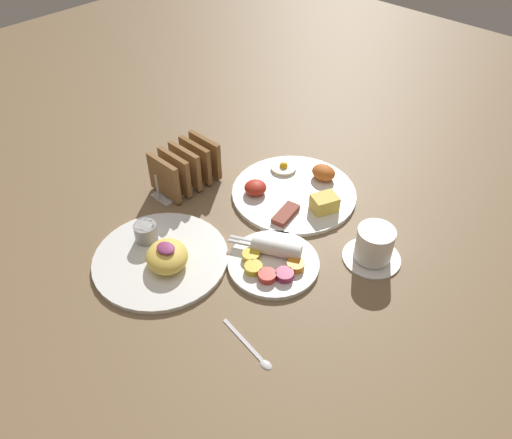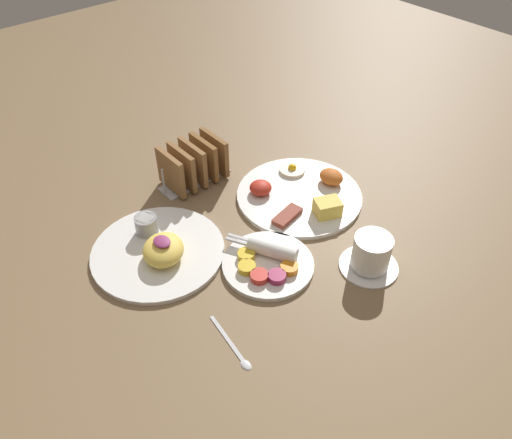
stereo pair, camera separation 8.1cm
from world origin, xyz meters
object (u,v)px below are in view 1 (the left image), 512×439
at_px(plate_breakfast, 295,191).
at_px(toast_rack, 185,168).
at_px(plate_condiments, 273,261).
at_px(plate_foreground, 161,256).
at_px(coffee_cup, 374,246).

bearing_deg(plate_breakfast, toast_rack, -145.42).
height_order(plate_condiments, toast_rack, toast_rack).
xyz_separation_m(plate_condiments, toast_rack, (-0.33, 0.06, 0.04)).
relative_size(plate_foreground, coffee_cup, 2.31).
relative_size(plate_condiments, coffee_cup, 1.65).
height_order(plate_breakfast, toast_rack, toast_rack).
relative_size(plate_condiments, toast_rack, 1.10).
relative_size(plate_breakfast, toast_rack, 1.63).
xyz_separation_m(plate_foreground, toast_rack, (-0.16, 0.20, 0.03)).
height_order(plate_breakfast, coffee_cup, coffee_cup).
distance_m(plate_condiments, plate_foreground, 0.23).
relative_size(plate_breakfast, plate_foreground, 1.06).
relative_size(plate_breakfast, plate_condiments, 1.48).
bearing_deg(plate_condiments, plate_foreground, -139.66).
bearing_deg(coffee_cup, plate_breakfast, 167.94).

